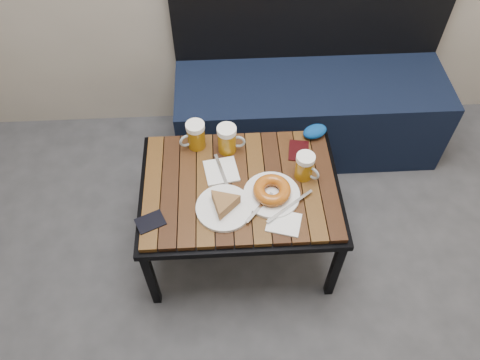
{
  "coord_description": "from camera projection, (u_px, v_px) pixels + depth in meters",
  "views": [
    {
      "loc": [
        -0.25,
        -0.09,
        2.01
      ],
      "look_at": [
        -0.18,
        1.09,
        0.5
      ],
      "focal_mm": 35.0,
      "sensor_mm": 36.0,
      "label": 1
    }
  ],
  "objects": [
    {
      "name": "knit_pouch",
      "position": [
        315.0,
        131.0,
        2.09
      ],
      "size": [
        0.14,
        0.11,
        0.05
      ],
      "primitive_type": "ellipsoid",
      "rotation": [
        0.0,
        0.0,
        0.41
      ],
      "color": "#050D83",
      "rests_on": "cafe_table"
    },
    {
      "name": "bench",
      "position": [
        308.0,
        105.0,
        2.53
      ],
      "size": [
        1.4,
        0.5,
        0.95
      ],
      "color": "black",
      "rests_on": "ground"
    },
    {
      "name": "napkin_right",
      "position": [
        284.0,
        223.0,
        1.82
      ],
      "size": [
        0.15,
        0.14,
        0.01
      ],
      "rotation": [
        0.0,
        0.0,
        -0.29
      ],
      "color": "white",
      "rests_on": "cafe_table"
    },
    {
      "name": "passport_burgundy",
      "position": [
        299.0,
        151.0,
        2.05
      ],
      "size": [
        0.1,
        0.13,
        0.01
      ],
      "primitive_type": "cube",
      "rotation": [
        0.0,
        0.0,
        -0.17
      ],
      "color": "black",
      "rests_on": "cafe_table"
    },
    {
      "name": "beer_mug_centre",
      "position": [
        228.0,
        139.0,
        2.01
      ],
      "size": [
        0.12,
        0.09,
        0.13
      ],
      "rotation": [
        0.0,
        0.0,
        -0.11
      ],
      "color": "#98640C",
      "rests_on": "cafe_table"
    },
    {
      "name": "beer_mug_right",
      "position": [
        305.0,
        167.0,
        1.92
      ],
      "size": [
        0.11,
        0.11,
        0.12
      ],
      "rotation": [
        0.0,
        0.0,
        -0.75
      ],
      "color": "#98640C",
      "rests_on": "cafe_table"
    },
    {
      "name": "plate_bagel",
      "position": [
        272.0,
        192.0,
        1.88
      ],
      "size": [
        0.28,
        0.26,
        0.06
      ],
      "color": "white",
      "rests_on": "cafe_table"
    },
    {
      "name": "cafe_table",
      "position": [
        240.0,
        190.0,
        1.98
      ],
      "size": [
        0.84,
        0.62,
        0.47
      ],
      "color": "black",
      "rests_on": "ground"
    },
    {
      "name": "napkin_left",
      "position": [
        221.0,
        171.0,
        1.98
      ],
      "size": [
        0.16,
        0.18,
        0.01
      ],
      "rotation": [
        0.0,
        0.0,
        0.16
      ],
      "color": "white",
      "rests_on": "cafe_table"
    },
    {
      "name": "plate_pie",
      "position": [
        224.0,
        205.0,
        1.85
      ],
      "size": [
        0.23,
        0.23,
        0.06
      ],
      "color": "white",
      "rests_on": "cafe_table"
    },
    {
      "name": "passport_navy",
      "position": [
        150.0,
        222.0,
        1.82
      ],
      "size": [
        0.13,
        0.12,
        0.01
      ],
      "primitive_type": "cube",
      "rotation": [
        0.0,
        0.0,
        -1.15
      ],
      "color": "black",
      "rests_on": "cafe_table"
    },
    {
      "name": "beer_mug_left",
      "position": [
        195.0,
        135.0,
        2.02
      ],
      "size": [
        0.13,
        0.1,
        0.13
      ],
      "rotation": [
        0.0,
        0.0,
        3.56
      ],
      "color": "#98640C",
      "rests_on": "cafe_table"
    }
  ]
}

